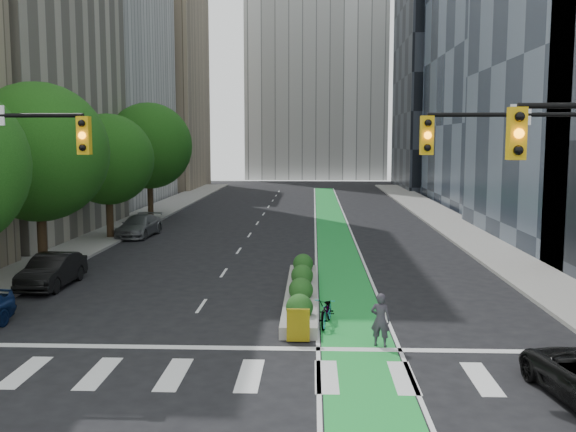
# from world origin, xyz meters

# --- Properties ---
(ground) EXTENTS (160.00, 160.00, 0.00)m
(ground) POSITION_xyz_m (0.00, 0.00, 0.00)
(ground) COLOR black
(ground) RESTS_ON ground
(sidewalk_left) EXTENTS (3.60, 90.00, 0.15)m
(sidewalk_left) POSITION_xyz_m (-11.80, 25.00, 0.07)
(sidewalk_left) COLOR gray
(sidewalk_left) RESTS_ON ground
(sidewalk_right) EXTENTS (3.60, 90.00, 0.15)m
(sidewalk_right) POSITION_xyz_m (11.80, 25.00, 0.07)
(sidewalk_right) COLOR gray
(sidewalk_right) RESTS_ON ground
(bike_lane_paint) EXTENTS (2.20, 70.00, 0.01)m
(bike_lane_paint) POSITION_xyz_m (3.00, 30.00, 0.01)
(bike_lane_paint) COLOR green
(bike_lane_paint) RESTS_ON ground
(building_tan_far) EXTENTS (14.00, 16.00, 26.00)m
(building_tan_far) POSITION_xyz_m (-20.00, 66.00, 13.00)
(building_tan_far) COLOR tan
(building_tan_far) RESTS_ON ground
(building_dark_end) EXTENTS (14.00, 18.00, 28.00)m
(building_dark_end) POSITION_xyz_m (20.00, 68.00, 14.00)
(building_dark_end) COLOR black
(building_dark_end) RESTS_ON ground
(tree_mid) EXTENTS (6.40, 6.40, 8.78)m
(tree_mid) POSITION_xyz_m (-11.00, 12.00, 5.57)
(tree_mid) COLOR black
(tree_mid) RESTS_ON ground
(tree_midfar) EXTENTS (5.60, 5.60, 7.76)m
(tree_midfar) POSITION_xyz_m (-11.00, 22.00, 4.95)
(tree_midfar) COLOR black
(tree_midfar) RESTS_ON ground
(tree_far) EXTENTS (6.60, 6.60, 9.00)m
(tree_far) POSITION_xyz_m (-11.00, 32.00, 5.69)
(tree_far) COLOR black
(tree_far) RESTS_ON ground
(signal_right) EXTENTS (5.82, 0.51, 7.20)m
(signal_right) POSITION_xyz_m (8.67, 0.47, 4.80)
(signal_right) COLOR black
(signal_right) RESTS_ON ground
(median_planter) EXTENTS (1.20, 10.26, 1.10)m
(median_planter) POSITION_xyz_m (1.20, 7.04, 0.37)
(median_planter) COLOR gray
(median_planter) RESTS_ON ground
(bicycle) EXTENTS (0.95, 1.95, 0.98)m
(bicycle) POSITION_xyz_m (2.11, 3.70, 0.49)
(bicycle) COLOR gray
(bicycle) RESTS_ON ground
(cyclist) EXTENTS (0.69, 0.56, 1.63)m
(cyclist) POSITION_xyz_m (3.65, 1.55, 0.81)
(cyclist) COLOR #36313B
(cyclist) RESTS_ON ground
(parked_car_left_mid) EXTENTS (1.55, 4.25, 1.39)m
(parked_car_left_mid) POSITION_xyz_m (-9.28, 8.84, 0.70)
(parked_car_left_mid) COLOR black
(parked_car_left_mid) RESTS_ON ground
(parked_car_left_far) EXTENTS (2.28, 4.85, 1.37)m
(parked_car_left_far) POSITION_xyz_m (-9.49, 23.10, 0.68)
(parked_car_left_far) COLOR #5D6062
(parked_car_left_far) RESTS_ON ground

